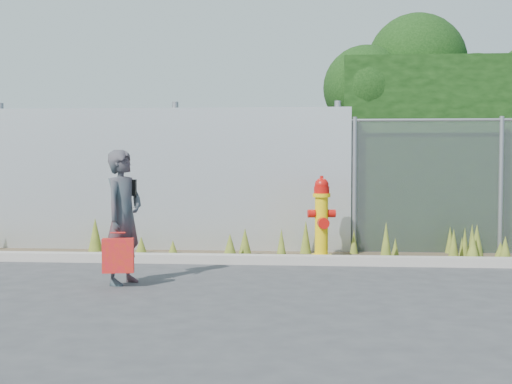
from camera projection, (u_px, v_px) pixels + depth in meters
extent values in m
plane|color=#373739|center=(272.00, 289.00, 7.86)|extent=(80.00, 80.00, 0.00)
cube|color=#9A938B|center=(281.00, 260.00, 9.65)|extent=(16.00, 0.22, 0.12)
cube|color=#453827|center=(283.00, 257.00, 10.25)|extent=(16.00, 1.20, 0.01)
cone|color=#53661E|center=(173.00, 248.00, 10.56)|extent=(0.14, 0.14, 0.21)
cone|color=#53661E|center=(245.00, 243.00, 10.31)|extent=(0.20, 0.20, 0.42)
cone|color=#53661E|center=(230.00, 247.00, 10.02)|extent=(0.22, 0.22, 0.37)
cone|color=#53661E|center=(472.00, 241.00, 10.27)|extent=(0.14, 0.14, 0.48)
cone|color=#53661E|center=(473.00, 249.00, 9.61)|extent=(0.21, 0.21, 0.42)
cone|color=#53661E|center=(505.00, 250.00, 9.69)|extent=(0.19, 0.19, 0.37)
cone|color=#53661E|center=(462.00, 248.00, 10.22)|extent=(0.09, 0.09, 0.30)
cone|color=#53661E|center=(115.00, 245.00, 10.79)|extent=(0.18, 0.18, 0.24)
cone|color=#53661E|center=(477.00, 246.00, 10.49)|extent=(0.10, 0.10, 0.28)
cone|color=#53661E|center=(465.00, 243.00, 10.20)|extent=(0.12, 0.12, 0.44)
cone|color=#53661E|center=(95.00, 235.00, 10.82)|extent=(0.22, 0.22, 0.52)
cone|color=#53661E|center=(354.00, 242.00, 10.53)|extent=(0.12, 0.12, 0.37)
cone|color=#53661E|center=(281.00, 246.00, 9.84)|extent=(0.17, 0.17, 0.45)
cone|color=#53661E|center=(395.00, 249.00, 10.15)|extent=(0.12, 0.12, 0.29)
cone|color=#53661E|center=(386.00, 242.00, 9.84)|extent=(0.17, 0.17, 0.55)
cone|color=#53661E|center=(113.00, 245.00, 10.33)|extent=(0.20, 0.20, 0.36)
cone|color=#53661E|center=(141.00, 246.00, 10.59)|extent=(0.18, 0.18, 0.26)
cone|color=#53661E|center=(99.00, 234.00, 11.09)|extent=(0.12, 0.12, 0.51)
cone|color=#53661E|center=(454.00, 245.00, 9.97)|extent=(0.16, 0.16, 0.44)
cone|color=#53661E|center=(450.00, 241.00, 10.60)|extent=(0.14, 0.14, 0.41)
cone|color=#53661E|center=(500.00, 252.00, 9.96)|extent=(0.19, 0.19, 0.26)
cone|color=#53661E|center=(306.00, 238.00, 10.56)|extent=(0.17, 0.17, 0.50)
cone|color=#53661E|center=(477.00, 244.00, 9.73)|extent=(0.22, 0.22, 0.53)
cube|color=#BABDC2|center=(76.00, 179.00, 11.07)|extent=(8.50, 0.08, 2.20)
cylinder|color=gray|center=(2.00, 176.00, 11.29)|extent=(0.10, 0.10, 2.30)
cylinder|color=gray|center=(176.00, 176.00, 11.05)|extent=(0.10, 0.10, 2.30)
cylinder|color=gray|center=(337.00, 177.00, 10.84)|extent=(0.10, 0.10, 2.30)
cylinder|color=gray|center=(354.00, 185.00, 10.71)|extent=(0.07, 0.07, 2.05)
cylinder|color=gray|center=(501.00, 186.00, 10.53)|extent=(0.07, 0.07, 2.05)
sphere|color=black|center=(366.00, 88.00, 11.43)|extent=(1.37, 1.37, 1.37)
sphere|color=black|center=(417.00, 63.00, 11.70)|extent=(1.62, 1.62, 1.62)
sphere|color=black|center=(475.00, 96.00, 11.47)|extent=(1.35, 1.35, 1.35)
cylinder|color=#E1BD0B|center=(321.00, 256.00, 10.16)|extent=(0.29, 0.29, 0.06)
cylinder|color=#E1BD0B|center=(321.00, 228.00, 10.14)|extent=(0.19, 0.19, 0.89)
cylinder|color=#E1BD0B|center=(322.00, 195.00, 10.12)|extent=(0.25, 0.25, 0.05)
cylinder|color=#B20F0A|center=(322.00, 190.00, 10.11)|extent=(0.22, 0.22, 0.10)
sphere|color=#B20F0A|center=(322.00, 185.00, 10.11)|extent=(0.20, 0.20, 0.20)
cylinder|color=#B20F0A|center=(322.00, 178.00, 10.10)|extent=(0.05, 0.05, 0.05)
cylinder|color=#B20F0A|center=(311.00, 213.00, 10.14)|extent=(0.10, 0.11, 0.11)
cylinder|color=#B20F0A|center=(332.00, 214.00, 10.12)|extent=(0.10, 0.11, 0.11)
cylinder|color=#B20F0A|center=(322.00, 223.00, 9.99)|extent=(0.16, 0.13, 0.16)
imported|color=#0F5D63|center=(123.00, 217.00, 8.15)|extent=(0.55, 0.66, 1.54)
cube|color=red|center=(118.00, 255.00, 7.91)|extent=(0.35, 0.13, 0.38)
cylinder|color=red|center=(118.00, 233.00, 7.90)|extent=(0.16, 0.01, 0.01)
cube|color=black|center=(125.00, 188.00, 8.26)|extent=(0.25, 0.10, 0.19)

